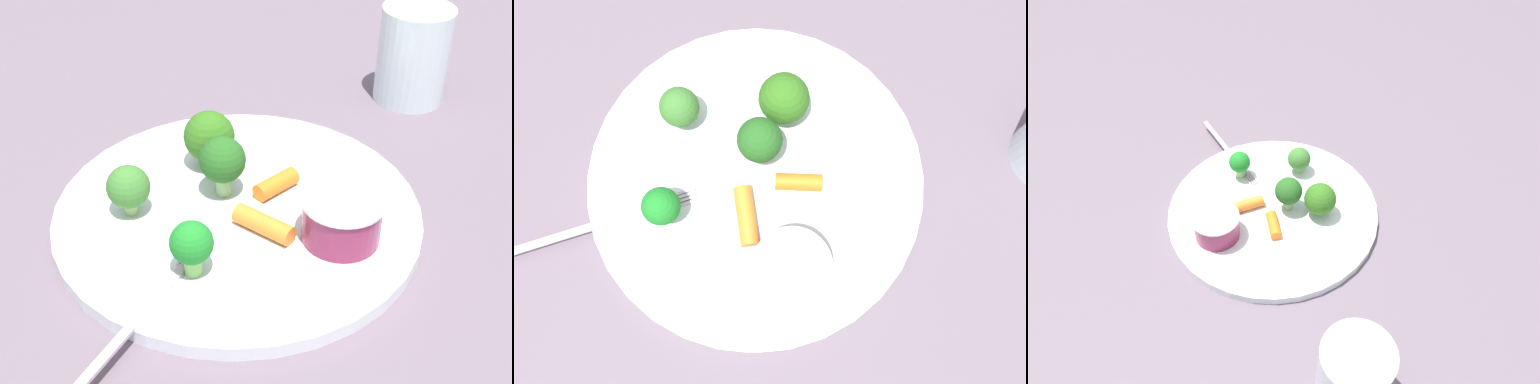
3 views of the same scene
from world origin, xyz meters
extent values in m
plane|color=#635561|center=(0.00, 0.00, 0.00)|extent=(2.40, 2.40, 0.00)
cylinder|color=white|center=(0.00, 0.00, 0.01)|extent=(0.29, 0.29, 0.01)
cylinder|color=maroon|center=(0.07, 0.04, 0.03)|extent=(0.06, 0.06, 0.03)
cylinder|color=silver|center=(0.07, 0.04, 0.05)|extent=(0.06, 0.06, 0.00)
cylinder|color=#81C160|center=(0.05, -0.07, 0.02)|extent=(0.01, 0.01, 0.02)
sphere|color=#1C7C25|center=(0.05, -0.07, 0.04)|extent=(0.03, 0.03, 0.03)
cylinder|color=#95BC6C|center=(-0.04, -0.07, 0.02)|extent=(0.01, 0.01, 0.01)
sphere|color=#3A732E|center=(-0.04, -0.07, 0.04)|extent=(0.03, 0.03, 0.03)
cylinder|color=#7EB761|center=(-0.06, 0.01, 0.02)|extent=(0.01, 0.01, 0.01)
sphere|color=#30671B|center=(-0.06, 0.01, 0.04)|extent=(0.04, 0.04, 0.04)
cylinder|color=#85B870|center=(-0.02, 0.00, 0.02)|extent=(0.01, 0.01, 0.02)
sphere|color=#235A1E|center=(-0.02, 0.00, 0.05)|extent=(0.04, 0.04, 0.04)
cylinder|color=orange|center=(0.04, 0.00, 0.02)|extent=(0.05, 0.03, 0.02)
cylinder|color=orange|center=(0.00, 0.04, 0.02)|extent=(0.02, 0.04, 0.01)
cube|color=#C4AEC3|center=(0.08, -0.13, 0.01)|extent=(0.08, 0.13, 0.00)
cube|color=#C4AEC3|center=(0.03, -0.06, 0.01)|extent=(0.02, 0.03, 0.00)
cube|color=#C4AEC3|center=(0.03, -0.06, 0.01)|extent=(0.02, 0.03, 0.00)
cube|color=#C4AEC3|center=(0.03, -0.06, 0.01)|extent=(0.02, 0.03, 0.00)
cube|color=#C4AEC3|center=(0.04, -0.06, 0.01)|extent=(0.02, 0.03, 0.00)
cylinder|color=silver|center=(-0.07, 0.25, 0.05)|extent=(0.07, 0.07, 0.10)
camera|label=1|loc=(0.37, -0.22, 0.35)|focal=48.24mm
camera|label=2|loc=(0.11, 0.04, 0.41)|focal=33.64mm
camera|label=3|loc=(0.00, 0.43, 0.50)|focal=32.63mm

